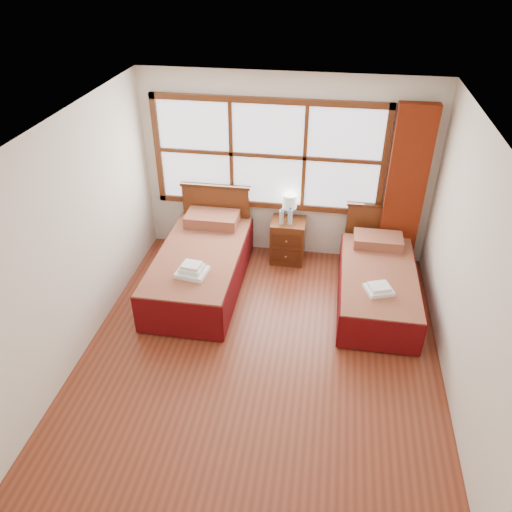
# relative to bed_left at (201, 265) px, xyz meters

# --- Properties ---
(floor) EXTENTS (4.50, 4.50, 0.00)m
(floor) POSITION_rel_bed_left_xyz_m (0.98, -1.20, -0.32)
(floor) COLOR brown
(floor) RESTS_ON ground
(ceiling) EXTENTS (4.50, 4.50, 0.00)m
(ceiling) POSITION_rel_bed_left_xyz_m (0.98, -1.20, 2.28)
(ceiling) COLOR white
(ceiling) RESTS_ON wall_back
(wall_back) EXTENTS (4.00, 0.00, 4.00)m
(wall_back) POSITION_rel_bed_left_xyz_m (0.98, 1.05, 0.98)
(wall_back) COLOR silver
(wall_back) RESTS_ON floor
(wall_left) EXTENTS (0.00, 4.50, 4.50)m
(wall_left) POSITION_rel_bed_left_xyz_m (-1.02, -1.20, 0.98)
(wall_left) COLOR silver
(wall_left) RESTS_ON floor
(wall_right) EXTENTS (0.00, 4.50, 4.50)m
(wall_right) POSITION_rel_bed_left_xyz_m (2.98, -1.20, 0.98)
(wall_right) COLOR silver
(wall_right) RESTS_ON floor
(window) EXTENTS (3.16, 0.06, 1.56)m
(window) POSITION_rel_bed_left_xyz_m (0.73, 1.02, 1.18)
(window) COLOR white
(window) RESTS_ON wall_back
(curtain) EXTENTS (0.50, 0.16, 2.30)m
(curtain) POSITION_rel_bed_left_xyz_m (2.58, 0.91, 0.85)
(curtain) COLOR maroon
(curtain) RESTS_ON wall_back
(bed_left) EXTENTS (1.07, 2.09, 1.04)m
(bed_left) POSITION_rel_bed_left_xyz_m (0.00, 0.00, 0.00)
(bed_left) COLOR #401D0D
(bed_left) RESTS_ON floor
(bed_right) EXTENTS (0.95, 1.97, 0.92)m
(bed_right) POSITION_rel_bed_left_xyz_m (2.30, 0.00, -0.04)
(bed_right) COLOR #401D0D
(bed_right) RESTS_ON floor
(nightstand) EXTENTS (0.48, 0.47, 0.63)m
(nightstand) POSITION_rel_bed_left_xyz_m (1.07, 0.80, -0.00)
(nightstand) COLOR #582A13
(nightstand) RESTS_ON floor
(towels_left) EXTENTS (0.39, 0.36, 0.15)m
(towels_left) POSITION_rel_bed_left_xyz_m (0.04, -0.56, 0.30)
(towels_left) COLOR white
(towels_left) RESTS_ON bed_left
(towels_right) EXTENTS (0.37, 0.35, 0.09)m
(towels_right) POSITION_rel_bed_left_xyz_m (2.27, -0.46, 0.21)
(towels_right) COLOR white
(towels_right) RESTS_ON bed_right
(lamp) EXTENTS (0.20, 0.20, 0.38)m
(lamp) POSITION_rel_bed_left_xyz_m (1.07, 0.86, 0.59)
(lamp) COLOR #B57E3A
(lamp) RESTS_ON nightstand
(bottle_near) EXTENTS (0.06, 0.06, 0.23)m
(bottle_near) POSITION_rel_bed_left_xyz_m (0.98, 0.71, 0.42)
(bottle_near) COLOR #A6C4D6
(bottle_near) RESTS_ON nightstand
(bottle_far) EXTENTS (0.07, 0.07, 0.25)m
(bottle_far) POSITION_rel_bed_left_xyz_m (1.09, 0.73, 0.43)
(bottle_far) COLOR #A6C4D6
(bottle_far) RESTS_ON nightstand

